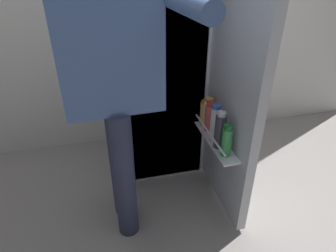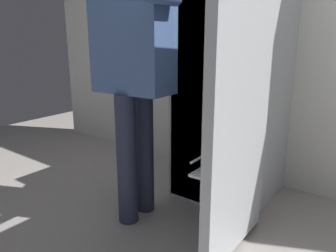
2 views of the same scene
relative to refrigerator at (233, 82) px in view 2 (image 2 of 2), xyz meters
name	(u,v)px [view 2 (image 2 of 2)]	position (x,y,z in m)	size (l,w,h in m)	color
ground_plane	(185,224)	(-0.03, -0.51, -0.82)	(6.25, 6.25, 0.00)	gray
kitchen_wall	(259,12)	(-0.03, 0.42, 0.47)	(4.40, 0.10, 2.56)	silver
refrigerator	(233,82)	(0.00, 0.00, 0.00)	(0.68, 1.25, 1.63)	silver
person	(134,64)	(-0.33, -0.60, 0.14)	(0.57, 0.75, 1.59)	#2D334C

